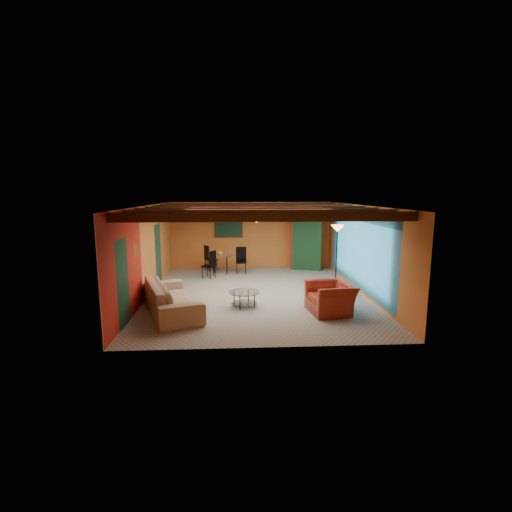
{
  "coord_description": "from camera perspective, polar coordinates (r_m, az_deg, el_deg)",
  "views": [
    {
      "loc": [
        -0.64,
        -11.03,
        3.09
      ],
      "look_at": [
        0.0,
        0.2,
        1.15
      ],
      "focal_mm": 26.04,
      "sensor_mm": 36.0,
      "label": 1
    }
  ],
  "objects": [
    {
      "name": "sofa",
      "position": [
        9.87,
        -12.83,
        -6.26
      ],
      "size": [
        1.95,
        2.96,
        0.8
      ],
      "primitive_type": "imported",
      "rotation": [
        0.0,
        0.0,
        1.92
      ],
      "color": "#957A60",
      "rests_on": "ground"
    },
    {
      "name": "armchair",
      "position": [
        9.86,
        11.38,
        -6.3
      ],
      "size": [
        1.2,
        1.33,
        0.78
      ],
      "primitive_type": "imported",
      "rotation": [
        0.0,
        0.0,
        -1.44
      ],
      "color": "maroon",
      "rests_on": "ground"
    },
    {
      "name": "ceiling_fan",
      "position": [
        11.08,
        0.06,
        6.0
      ],
      "size": [
        1.5,
        1.5,
        0.44
      ],
      "primitive_type": null,
      "color": "#472614",
      "rests_on": "ceiling"
    },
    {
      "name": "room",
      "position": [
        11.19,
        0.03,
        6.05
      ],
      "size": [
        6.52,
        8.01,
        2.71
      ],
      "color": "gray",
      "rests_on": "ground"
    },
    {
      "name": "floor_lamp",
      "position": [
        12.34,
        12.26,
        -0.06
      ],
      "size": [
        0.47,
        0.47,
        2.06
      ],
      "primitive_type": null,
      "rotation": [
        0.0,
        0.0,
        -0.12
      ],
      "color": "black",
      "rests_on": "ground"
    },
    {
      "name": "painting",
      "position": [
        15.06,
        -4.25,
        4.27
      ],
      "size": [
        1.05,
        0.03,
        0.65
      ],
      "primitive_type": "cube",
      "color": "black",
      "rests_on": "wall_back"
    },
    {
      "name": "coffee_table",
      "position": [
        10.18,
        -1.82,
        -6.62
      ],
      "size": [
        1.1,
        1.1,
        0.43
      ],
      "primitive_type": null,
      "rotation": [
        0.0,
        0.0,
        0.37
      ],
      "color": "silver",
      "rests_on": "ground"
    },
    {
      "name": "vase",
      "position": [
        14.09,
        -5.53,
        1.69
      ],
      "size": [
        0.21,
        0.21,
        0.17
      ],
      "primitive_type": "imported",
      "rotation": [
        0.0,
        0.0,
        -0.32
      ],
      "color": "orange",
      "rests_on": "dining_table"
    },
    {
      "name": "potted_plant",
      "position": [
        15.03,
        7.68,
        6.31
      ],
      "size": [
        0.53,
        0.48,
        0.51
      ],
      "primitive_type": "imported",
      "rotation": [
        0.0,
        0.0,
        -0.2
      ],
      "color": "#26661E",
      "rests_on": "armoire"
    },
    {
      "name": "armoire",
      "position": [
        15.15,
        7.58,
        1.66
      ],
      "size": [
        1.22,
        0.85,
        1.94
      ],
      "primitive_type": "cube",
      "rotation": [
        0.0,
        0.0,
        -0.3
      ],
      "color": "maroon",
      "rests_on": "ground"
    },
    {
      "name": "dining_table",
      "position": [
        14.19,
        -5.49,
        -0.72
      ],
      "size": [
        1.98,
        1.98,
        1.03
      ],
      "primitive_type": null,
      "rotation": [
        0.0,
        0.0,
        -0.0
      ],
      "color": "silver",
      "rests_on": "ground"
    }
  ]
}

